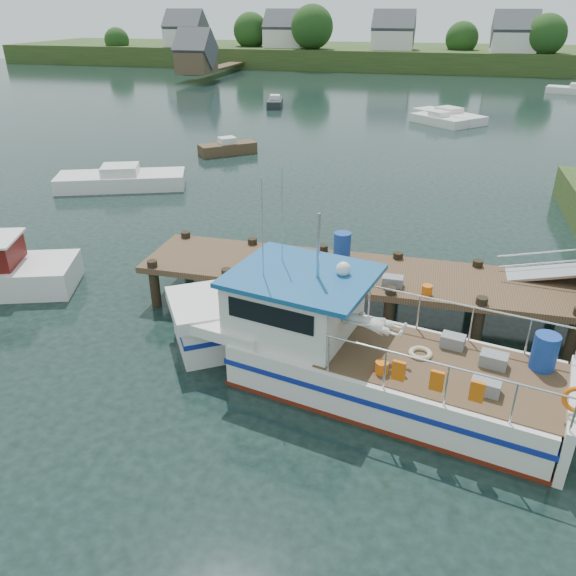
% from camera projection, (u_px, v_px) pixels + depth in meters
% --- Properties ---
extents(ground_plane, '(160.00, 160.00, 0.00)m').
position_uv_depth(ground_plane, '(329.00, 307.00, 18.32)').
color(ground_plane, black).
extents(far_shore, '(140.00, 42.55, 9.22)m').
position_uv_depth(far_shore, '(427.00, 53.00, 88.60)').
color(far_shore, '#33481E').
rests_on(far_shore, ground).
extents(dock, '(16.60, 3.00, 4.78)m').
position_uv_depth(dock, '(558.00, 265.00, 15.87)').
color(dock, '#4E3825').
rests_on(dock, ground).
extents(lobster_boat, '(11.05, 5.07, 5.32)m').
position_uv_depth(lobster_boat, '(343.00, 348.00, 14.34)').
color(lobster_boat, silver).
rests_on(lobster_boat, ground).
extents(moored_rowboat, '(3.65, 3.44, 1.09)m').
position_uv_depth(moored_rowboat, '(228.00, 148.00, 37.08)').
color(moored_rowboat, '#4E3825').
rests_on(moored_rowboat, ground).
extents(moored_a, '(7.04, 4.54, 1.23)m').
position_uv_depth(moored_a, '(121.00, 180.00, 30.11)').
color(moored_a, silver).
rests_on(moored_a, ground).
extents(moored_b, '(4.80, 4.50, 1.09)m').
position_uv_depth(moored_b, '(438.00, 120.00, 46.19)').
color(moored_b, silver).
rests_on(moored_b, ground).
extents(moored_d, '(6.34, 6.18, 1.12)m').
position_uv_depth(moored_d, '(448.00, 116.00, 47.80)').
color(moored_d, silver).
rests_on(moored_d, ground).
extents(moored_e, '(2.16, 4.18, 1.10)m').
position_uv_depth(moored_e, '(275.00, 102.00, 54.53)').
color(moored_e, black).
rests_on(moored_e, ground).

